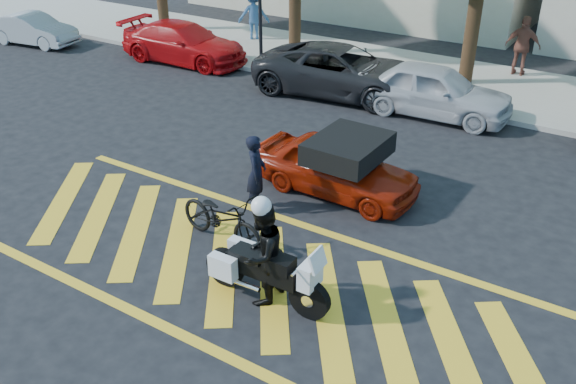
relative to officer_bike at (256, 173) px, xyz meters
The scene contains 15 objects.
ground 2.45m from the officer_bike, 58.48° to the right, with size 90.00×90.00×0.00m, color black.
sidewalk 10.14m from the officer_bike, 83.17° to the left, with size 60.00×5.00×0.15m, color #9E998E.
crosswalk 2.43m from the officer_bike, 59.31° to the right, with size 12.33×4.00×0.01m.
signal_pole 9.47m from the officer_bike, 124.26° to the left, with size 0.28×0.43×3.20m.
officer_bike is the anchor object (origin of this frame).
bicycle 1.45m from the officer_bike, 83.07° to the right, with size 0.72×2.05×1.08m, color black.
police_motorcycle 3.05m from the officer_bike, 52.88° to the right, with size 2.39×0.76×1.05m.
officer_moto 3.03m from the officer_bike, 53.11° to the right, with size 0.89×0.69×1.82m, color black.
red_convertible 1.88m from the officer_bike, 55.38° to the left, with size 1.48×3.68×1.25m, color maroon.
parked_far_left 15.91m from the officer_bike, 158.46° to the left, with size 1.27×3.63×1.20m, color #93969A.
parked_left 10.98m from the officer_bike, 138.73° to the left, with size 1.95×4.80×1.39m, color #BD0B0E.
parked_mid_left 7.48m from the officer_bike, 104.48° to the left, with size 2.49×5.41×1.50m, color black.
parked_mid_right 7.19m from the officer_bike, 80.28° to the left, with size 1.76×4.37×1.49m, color #B2B2B7.
pedestrian_left 13.22m from the officer_bike, 125.43° to the left, with size 1.23×0.71×1.91m, color #356093.
pedestrian_right 12.02m from the officer_bike, 78.21° to the left, with size 1.13×0.47×1.93m, color brown.
Camera 1 is at (5.35, -7.15, 6.59)m, focal length 38.00 mm.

